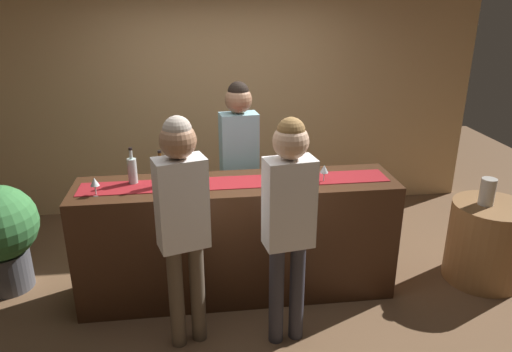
{
  "coord_description": "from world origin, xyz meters",
  "views": [
    {
      "loc": [
        -0.32,
        -3.63,
        2.48
      ],
      "look_at": [
        0.16,
        0.0,
        1.08
      ],
      "focal_mm": 33.87,
      "sensor_mm": 36.0,
      "label": 1
    }
  ],
  "objects_px": {
    "wine_bottle_amber": "(161,173)",
    "wine_glass_mid_counter": "(95,182)",
    "round_side_table": "(486,242)",
    "wine_bottle_clear": "(132,170)",
    "wine_glass_far_end": "(324,169)",
    "customer_sipping": "(289,210)",
    "potted_plant_tall": "(0,231)",
    "vase_on_side_table": "(488,192)",
    "bartender": "(239,153)",
    "wine_glass_near_customer": "(180,170)",
    "customer_browsing": "(182,210)"
  },
  "relations": [
    {
      "from": "wine_glass_mid_counter",
      "to": "customer_browsing",
      "type": "bearing_deg",
      "value": -36.68
    },
    {
      "from": "wine_glass_near_customer",
      "to": "potted_plant_tall",
      "type": "height_order",
      "value": "wine_glass_near_customer"
    },
    {
      "from": "wine_glass_far_end",
      "to": "potted_plant_tall",
      "type": "relative_size",
      "value": 0.15
    },
    {
      "from": "wine_glass_far_end",
      "to": "customer_browsing",
      "type": "distance_m",
      "value": 1.26
    },
    {
      "from": "customer_browsing",
      "to": "potted_plant_tall",
      "type": "xyz_separation_m",
      "value": [
        -1.59,
        0.93,
        -0.53
      ]
    },
    {
      "from": "wine_bottle_amber",
      "to": "wine_glass_far_end",
      "type": "bearing_deg",
      "value": -2.55
    },
    {
      "from": "customer_sipping",
      "to": "vase_on_side_table",
      "type": "xyz_separation_m",
      "value": [
        1.88,
        0.6,
        -0.22
      ]
    },
    {
      "from": "wine_glass_mid_counter",
      "to": "bartender",
      "type": "relative_size",
      "value": 0.08
    },
    {
      "from": "customer_browsing",
      "to": "round_side_table",
      "type": "xyz_separation_m",
      "value": [
        2.68,
        0.52,
        -0.72
      ]
    },
    {
      "from": "customer_sipping",
      "to": "round_side_table",
      "type": "height_order",
      "value": "customer_sipping"
    },
    {
      "from": "wine_bottle_amber",
      "to": "wine_glass_mid_counter",
      "type": "relative_size",
      "value": 2.1
    },
    {
      "from": "customer_sipping",
      "to": "potted_plant_tall",
      "type": "relative_size",
      "value": 1.79
    },
    {
      "from": "round_side_table",
      "to": "wine_glass_near_customer",
      "type": "bearing_deg",
      "value": 176.53
    },
    {
      "from": "wine_glass_far_end",
      "to": "wine_glass_mid_counter",
      "type": "bearing_deg",
      "value": -178.41
    },
    {
      "from": "customer_browsing",
      "to": "wine_glass_mid_counter",
      "type": "bearing_deg",
      "value": 126.94
    },
    {
      "from": "round_side_table",
      "to": "vase_on_side_table",
      "type": "relative_size",
      "value": 3.08
    },
    {
      "from": "wine_glass_near_customer",
      "to": "customer_browsing",
      "type": "bearing_deg",
      "value": -88.24
    },
    {
      "from": "customer_sipping",
      "to": "round_side_table",
      "type": "bearing_deg",
      "value": 8.31
    },
    {
      "from": "bartender",
      "to": "customer_browsing",
      "type": "height_order",
      "value": "bartender"
    },
    {
      "from": "vase_on_side_table",
      "to": "potted_plant_tall",
      "type": "distance_m",
      "value": 4.23
    },
    {
      "from": "wine_bottle_clear",
      "to": "bartender",
      "type": "distance_m",
      "value": 1.03
    },
    {
      "from": "wine_bottle_amber",
      "to": "wine_glass_mid_counter",
      "type": "height_order",
      "value": "wine_bottle_amber"
    },
    {
      "from": "customer_browsing",
      "to": "vase_on_side_table",
      "type": "xyz_separation_m",
      "value": [
        2.61,
        0.54,
        -0.23
      ]
    },
    {
      "from": "round_side_table",
      "to": "wine_bottle_clear",
      "type": "bearing_deg",
      "value": 176.58
    },
    {
      "from": "bartender",
      "to": "potted_plant_tall",
      "type": "relative_size",
      "value": 1.81
    },
    {
      "from": "potted_plant_tall",
      "to": "vase_on_side_table",
      "type": "bearing_deg",
      "value": -5.27
    },
    {
      "from": "wine_glass_mid_counter",
      "to": "round_side_table",
      "type": "height_order",
      "value": "wine_glass_mid_counter"
    },
    {
      "from": "wine_glass_far_end",
      "to": "wine_bottle_amber",
      "type": "bearing_deg",
      "value": 177.45
    },
    {
      "from": "wine_glass_far_end",
      "to": "customer_sipping",
      "type": "height_order",
      "value": "customer_sipping"
    },
    {
      "from": "wine_bottle_amber",
      "to": "customer_browsing",
      "type": "xyz_separation_m",
      "value": [
        0.17,
        -0.6,
        -0.05
      ]
    },
    {
      "from": "customer_sipping",
      "to": "round_side_table",
      "type": "relative_size",
      "value": 2.34
    },
    {
      "from": "round_side_table",
      "to": "potted_plant_tall",
      "type": "height_order",
      "value": "potted_plant_tall"
    },
    {
      "from": "wine_glass_near_customer",
      "to": "customer_sipping",
      "type": "bearing_deg",
      "value": -44.87
    },
    {
      "from": "potted_plant_tall",
      "to": "customer_browsing",
      "type": "bearing_deg",
      "value": -30.22
    },
    {
      "from": "wine_bottle_clear",
      "to": "wine_glass_far_end",
      "type": "distance_m",
      "value": 1.55
    },
    {
      "from": "bartender",
      "to": "vase_on_side_table",
      "type": "bearing_deg",
      "value": 156.42
    },
    {
      "from": "customer_sipping",
      "to": "potted_plant_tall",
      "type": "bearing_deg",
      "value": 148.47
    },
    {
      "from": "bartender",
      "to": "customer_browsing",
      "type": "relative_size",
      "value": 1.0
    },
    {
      "from": "customer_sipping",
      "to": "potted_plant_tall",
      "type": "height_order",
      "value": "customer_sipping"
    },
    {
      "from": "bartender",
      "to": "round_side_table",
      "type": "distance_m",
      "value": 2.38
    },
    {
      "from": "wine_bottle_clear",
      "to": "bartender",
      "type": "xyz_separation_m",
      "value": [
        0.91,
        0.49,
        -0.05
      ]
    },
    {
      "from": "wine_glass_near_customer",
      "to": "bartender",
      "type": "bearing_deg",
      "value": 43.88
    },
    {
      "from": "wine_bottle_amber",
      "to": "bartender",
      "type": "bearing_deg",
      "value": 41.21
    },
    {
      "from": "wine_bottle_clear",
      "to": "vase_on_side_table",
      "type": "bearing_deg",
      "value": -3.1
    },
    {
      "from": "wine_glass_far_end",
      "to": "vase_on_side_table",
      "type": "xyz_separation_m",
      "value": [
        1.47,
        -0.0,
        -0.28
      ]
    },
    {
      "from": "wine_bottle_clear",
      "to": "vase_on_side_table",
      "type": "height_order",
      "value": "wine_bottle_clear"
    },
    {
      "from": "customer_sipping",
      "to": "customer_browsing",
      "type": "xyz_separation_m",
      "value": [
        -0.73,
        0.07,
        0.01
      ]
    },
    {
      "from": "wine_glass_mid_counter",
      "to": "bartender",
      "type": "distance_m",
      "value": 1.36
    },
    {
      "from": "wine_glass_far_end",
      "to": "customer_sipping",
      "type": "relative_size",
      "value": 0.08
    },
    {
      "from": "customer_browsing",
      "to": "vase_on_side_table",
      "type": "bearing_deg",
      "value": -4.69
    }
  ]
}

